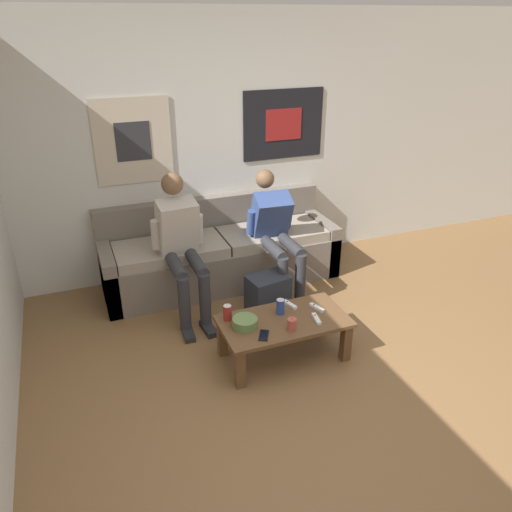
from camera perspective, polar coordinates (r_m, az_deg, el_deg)
name	(u,v)px	position (r m, az deg, el deg)	size (l,w,h in m)	color
ground_plane	(331,422)	(3.56, 8.61, -18.21)	(18.00, 18.00, 0.00)	brown
wall_back	(213,148)	(5.05, -4.92, 12.18)	(10.00, 0.07, 2.55)	silver
couch	(220,254)	(5.03, -4.08, 0.20)	(2.33, 0.73, 0.81)	#70665B
coffee_table	(284,327)	(3.91, 3.21, -8.07)	(0.99, 0.52, 0.35)	brown
person_seated_adult	(181,242)	(4.41, -8.57, 1.62)	(0.47, 0.86, 1.24)	#2D2D33
person_seated_teen	(276,230)	(4.72, 2.26, 3.01)	(0.47, 0.93, 1.14)	#2D2D33
backpack	(268,297)	(4.49, 1.43, -4.65)	(0.39, 0.33, 0.38)	#282D38
ceramic_bowl	(245,322)	(3.77, -1.29, -7.53)	(0.19, 0.19, 0.07)	#607F47
pillar_candle	(292,324)	(3.74, 4.12, -7.79)	(0.07, 0.07, 0.10)	#B24C42
drink_can_blue	(281,306)	(3.92, 2.87, -5.78)	(0.07, 0.07, 0.12)	#28479E
drink_can_red	(227,313)	(3.84, -3.29, -6.47)	(0.07, 0.07, 0.12)	maroon
game_controller_near_left	(316,319)	(3.88, 6.92, -7.13)	(0.06, 0.15, 0.03)	white
game_controller_near_right	(290,305)	(4.04, 3.90, -5.56)	(0.07, 0.15, 0.03)	white
game_controller_far_center	(317,308)	(4.02, 6.96, -5.88)	(0.07, 0.15, 0.03)	white
cell_phone	(264,335)	(3.68, 0.90, -9.05)	(0.12, 0.15, 0.01)	black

